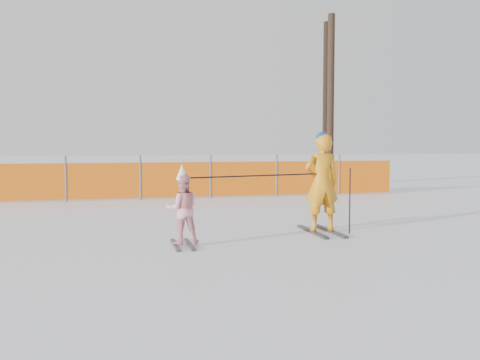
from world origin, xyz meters
name	(u,v)px	position (x,y,z in m)	size (l,w,h in m)	color
ground	(247,247)	(0.00, 0.00, 0.00)	(120.00, 120.00, 0.00)	white
adult	(322,182)	(1.61, 0.99, 0.90)	(0.62, 1.37, 1.80)	black
child	(182,209)	(-0.96, 0.33, 0.58)	(0.54, 0.96, 1.27)	black
ski_poles	(288,184)	(0.89, 0.70, 0.90)	(2.91, 0.62, 1.16)	black
safety_fence	(96,181)	(-2.50, 7.32, 0.56)	(17.73, 0.06, 1.25)	#595960
tree_trunks	(328,103)	(5.76, 10.70, 3.09)	(0.34, 0.47, 6.29)	#322116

